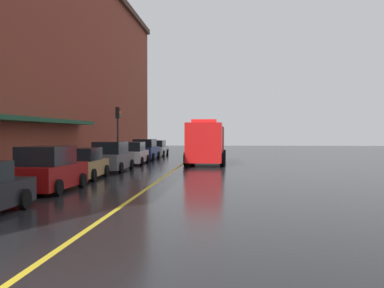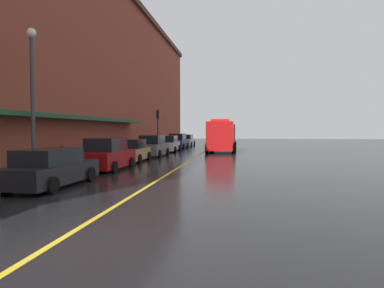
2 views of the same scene
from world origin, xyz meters
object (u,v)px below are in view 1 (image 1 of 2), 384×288
Objects in this scene: parked_car_4 at (111,157)px; traffic_light_near at (118,123)px; parked_car_6 at (145,150)px; parked_car_2 at (48,170)px; parked_car_3 at (83,164)px; fire_truck at (206,143)px; parking_meter_2 at (122,149)px; parked_car_5 at (132,154)px; parking_meter_1 at (142,146)px; parked_car_7 at (157,148)px.

traffic_light_near is at bearing 11.49° from parked_car_4.
parked_car_4 is 0.99× the size of parked_car_6.
parked_car_2 reaches higher than parked_car_6.
parked_car_3 is 0.98× the size of traffic_light_near.
parked_car_2 is 0.54× the size of fire_truck.
parked_car_2 is at bearing -85.69° from parking_meter_2.
parked_car_3 reaches higher than parking_meter_2.
parked_car_2 reaches higher than parked_car_5.
parking_meter_1 is 0.31× the size of traffic_light_near.
traffic_light_near is (-7.09, 0.68, 1.56)m from fire_truck.
parked_car_5 is 12.79m from parked_car_7.
parked_car_6 is at bearing 67.39° from parking_meter_2.
parked_car_5 is at bearing -64.22° from parking_meter_2.
parking_meter_1 is at bearing 90.33° from traffic_light_near.
parking_meter_2 is at bearing -90.00° from parking_meter_1.
traffic_light_near is (-1.33, -11.47, 2.39)m from parked_car_7.
parked_car_4 is 18.28m from parking_meter_1.
parking_meter_2 is at bearing -108.32° from fire_truck.
traffic_light_near is (-1.42, 17.87, 2.29)m from parked_car_2.
parked_car_5 is at bearing -82.82° from parking_meter_1.
fire_truck reaches higher than parked_car_4.
parked_car_7 is 9.79m from parking_meter_2.
parked_car_7 is at bearing 1.20° from parked_car_4.
parking_meter_1 is at bearing 5.59° from parked_car_4.
parking_meter_2 is 0.31× the size of traffic_light_near.
parking_meter_2 is at bearing 171.65° from parked_car_7.
parked_car_2 is 22.89m from parked_car_6.
traffic_light_near is (0.06, -10.58, 2.10)m from parking_meter_1.
traffic_light_near is at bearing -89.67° from parking_meter_1.
parked_car_3 reaches higher than parked_car_7.
parked_car_6 is at bearing -133.80° from fire_truck.
parked_car_7 is at bearing 2.34° from parked_car_2.
fire_truck is (5.85, 12.09, 0.83)m from parked_car_3.
parked_car_3 reaches higher than parking_meter_1.
parked_car_5 is 6.35m from parked_car_6.
parked_car_2 is at bearing -87.02° from parking_meter_1.
parked_car_5 reaches higher than parked_car_3.
traffic_light_near reaches higher than parking_meter_1.
parked_car_4 is at bearing -178.62° from parked_car_6.
parked_car_3 is 0.53× the size of fire_truck.
parked_car_7 is at bearing 32.52° from parking_meter_1.
parked_car_4 is 0.96× the size of parked_car_5.
parked_car_3 is (-0.18, 5.09, -0.10)m from parked_car_2.
parked_car_4 reaches higher than parked_car_5.
parked_car_4 reaches higher than parked_car_7.
parked_car_2 reaches higher than parking_meter_1.
parked_car_3 is at bearing 179.63° from parked_car_7.
parked_car_7 is 11.79m from traffic_light_near.
fire_truck is at bearing -133.78° from parked_car_6.
parked_car_4 is (0.00, 10.23, -0.00)m from parked_car_2.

